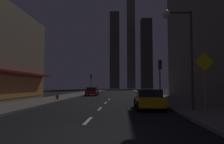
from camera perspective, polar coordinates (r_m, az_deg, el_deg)
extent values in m
cube|color=black|center=(38.90, 0.47, -6.47)|extent=(78.00, 136.00, 0.10)
cube|color=#605E59|center=(39.22, 10.80, -6.20)|extent=(4.00, 76.00, 0.15)
cube|color=#605E59|center=(39.82, -9.70, -6.17)|extent=(4.00, 76.00, 0.15)
cube|color=silver|center=(10.31, -6.72, -13.34)|extent=(0.16, 2.20, 0.01)
cube|color=silver|center=(15.41, -3.42, -10.21)|extent=(0.16, 2.20, 0.01)
cube|color=silver|center=(20.57, -1.79, -8.62)|extent=(0.16, 2.20, 0.01)
cube|color=silver|center=(25.74, -0.82, -7.67)|extent=(0.16, 2.20, 0.01)
cube|color=#D88C3F|center=(20.36, -28.78, -3.70)|extent=(0.10, 18.42, 2.20)
cube|color=maroon|center=(20.20, -27.69, 0.24)|extent=(0.90, 19.02, 0.20)
cube|color=#413D30|center=(129.77, 0.78, 6.05)|extent=(5.92, 7.34, 48.18)
cube|color=#5C5845|center=(137.02, 5.29, 9.54)|extent=(5.18, 7.60, 66.96)
cube|color=#322F25|center=(127.71, 9.59, 5.05)|extent=(6.70, 7.12, 42.85)
cube|color=gold|center=(15.30, 10.21, -7.91)|extent=(1.80, 4.20, 0.65)
cube|color=black|center=(15.07, 10.28, -5.84)|extent=(1.64, 2.00, 0.55)
cylinder|color=black|center=(16.63, 6.56, -8.57)|extent=(0.22, 0.68, 0.68)
cylinder|color=black|center=(16.83, 12.62, -8.44)|extent=(0.22, 0.68, 0.68)
cylinder|color=black|center=(13.85, 7.30, -9.51)|extent=(0.22, 0.68, 0.68)
cylinder|color=black|center=(14.09, 14.55, -9.32)|extent=(0.22, 0.68, 0.68)
sphere|color=white|center=(17.28, 7.52, -7.30)|extent=(0.18, 0.18, 0.18)
sphere|color=white|center=(17.40, 11.16, -7.24)|extent=(0.18, 0.18, 0.18)
cube|color=#B21919|center=(35.82, -5.56, -5.61)|extent=(1.80, 4.20, 0.65)
cube|color=black|center=(35.61, -5.60, -4.72)|extent=(1.64, 2.00, 0.55)
cylinder|color=black|center=(37.35, -6.59, -5.95)|extent=(0.22, 0.68, 0.68)
cylinder|color=black|center=(37.10, -3.89, -5.98)|extent=(0.22, 0.68, 0.68)
cylinder|color=black|center=(34.60, -7.36, -6.11)|extent=(0.22, 0.68, 0.68)
cylinder|color=black|center=(34.33, -4.45, -6.15)|extent=(0.22, 0.68, 0.68)
sphere|color=white|center=(37.93, -5.92, -5.43)|extent=(0.18, 0.18, 0.18)
sphere|color=white|center=(37.78, -4.27, -5.45)|extent=(0.18, 0.18, 0.18)
cylinder|color=red|center=(24.74, -15.02, -6.72)|extent=(0.22, 0.22, 0.55)
sphere|color=red|center=(24.73, -15.01, -6.08)|extent=(0.21, 0.21, 0.21)
cylinder|color=red|center=(24.76, -15.03, -7.28)|extent=(0.30, 0.30, 0.06)
cylinder|color=red|center=(24.79, -15.37, -6.64)|extent=(0.10, 0.10, 0.10)
cylinder|color=red|center=(24.69, -14.66, -6.67)|extent=(0.10, 0.10, 0.10)
cylinder|color=#2D2D2D|center=(21.33, 13.25, -2.32)|extent=(0.12, 0.12, 4.20)
cube|color=black|center=(21.23, 13.28, 2.02)|extent=(0.32, 0.24, 0.90)
sphere|color=red|center=(21.13, 13.33, 2.81)|extent=(0.18, 0.18, 0.18)
sphere|color=#F2B20C|center=(21.10, 13.35, 2.06)|extent=(0.18, 0.18, 0.18)
sphere|color=#19D833|center=(21.08, 13.36, 1.30)|extent=(0.18, 0.18, 0.18)
cylinder|color=#2D2D2D|center=(46.83, -5.88, -3.20)|extent=(0.12, 0.12, 4.20)
cube|color=black|center=(46.68, -5.90, -1.23)|extent=(0.32, 0.24, 0.90)
sphere|color=red|center=(46.56, -5.93, -0.88)|extent=(0.18, 0.18, 0.18)
sphere|color=#F2B20C|center=(46.55, -5.93, -1.22)|extent=(0.18, 0.18, 0.18)
sphere|color=#19D833|center=(46.54, -5.93, -1.56)|extent=(0.18, 0.18, 0.18)
cylinder|color=#38383D|center=(14.25, 21.41, 3.22)|extent=(0.16, 0.16, 6.50)
cylinder|color=#38383D|center=(14.73, 18.03, 15.51)|extent=(1.60, 0.12, 0.12)
sphere|color=#FCF7CC|center=(14.52, 14.88, 15.32)|extent=(0.56, 0.56, 0.56)
cylinder|color=slate|center=(10.67, 24.56, -5.44)|extent=(0.08, 0.08, 2.40)
cube|color=yellow|center=(10.69, 24.39, 2.61)|extent=(0.91, 0.03, 0.91)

